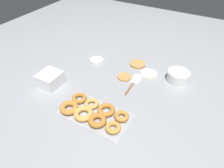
% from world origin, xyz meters
% --- Properties ---
extents(ground_plane, '(3.00, 3.00, 0.00)m').
position_xyz_m(ground_plane, '(0.00, 0.00, 0.00)').
color(ground_plane, gray).
extents(pancake_0, '(0.12, 0.12, 0.01)m').
position_xyz_m(pancake_0, '(0.18, 0.15, 0.01)').
color(pancake_0, beige).
rests_on(pancake_0, ground_plane).
extents(pancake_1, '(0.10, 0.10, 0.01)m').
position_xyz_m(pancake_1, '(0.04, 0.03, 0.01)').
color(pancake_1, '#B27F42').
rests_on(pancake_1, ground_plane).
extents(pancake_2, '(0.11, 0.11, 0.01)m').
position_xyz_m(pancake_2, '(-0.24, 0.11, 0.01)').
color(pancake_2, beige).
rests_on(pancake_2, ground_plane).
extents(pancake_3, '(0.12, 0.12, 0.02)m').
position_xyz_m(pancake_3, '(0.06, 0.22, 0.01)').
color(pancake_3, '#B27F42').
rests_on(pancake_3, ground_plane).
extents(donut_tray, '(0.41, 0.22, 0.04)m').
position_xyz_m(donut_tray, '(0.04, -0.36, 0.02)').
color(donut_tray, '#93969B').
rests_on(donut_tray, ground_plane).
extents(batter_bowl, '(0.14, 0.14, 0.07)m').
position_xyz_m(batter_bowl, '(0.37, 0.18, 0.04)').
color(batter_bowl, white).
rests_on(batter_bowl, ground_plane).
extents(container_stack, '(0.13, 0.14, 0.09)m').
position_xyz_m(container_stack, '(-0.35, -0.28, 0.04)').
color(container_stack, white).
rests_on(container_stack, ground_plane).
extents(spatula, '(0.06, 0.25, 0.01)m').
position_xyz_m(spatula, '(0.12, 0.03, 0.00)').
color(spatula, brown).
rests_on(spatula, ground_plane).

